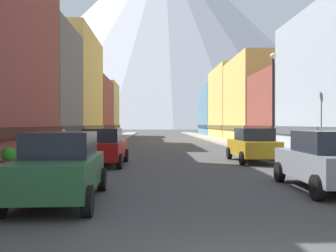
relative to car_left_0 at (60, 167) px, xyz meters
The scene contains 19 objects.
sidewalk_left 29.33m from the car_left_0, 94.79° to the left, with size 2.50×100.00×0.15m, color gray.
sidewalk_right 30.91m from the car_left_0, 71.01° to the left, with size 2.50×100.00×0.15m, color gray.
storefront_left_2 21.17m from the car_left_0, 109.27° to the left, with size 6.67×8.18×9.41m.
storefront_left_3 31.93m from the car_left_0, 104.80° to the left, with size 9.05×13.16×11.28m.
storefront_left_4 44.61m from the car_left_0, 100.42° to the left, with size 9.00×12.39×8.22m.
storefront_left_5 55.77m from the car_left_0, 98.78° to the left, with size 9.90×9.63×8.85m.
storefront_right_2 27.54m from the car_left_0, 55.01° to the left, with size 9.18×8.23×6.48m.
storefront_right_3 37.11m from the car_left_0, 63.97° to the left, with size 10.11×12.04×9.40m.
storefront_right_4 48.82m from the car_left_0, 71.54° to the left, with size 8.50×13.17×10.12m.
storefront_right_5 61.79m from the car_left_0, 75.81° to the left, with size 7.95×13.35×8.83m.
car_left_0 is the anchor object (origin of this frame).
car_left_1 8.72m from the car_left_0, 89.99° to the left, with size 2.13×4.43×1.78m.
car_right_0 7.74m from the car_left_0, 10.73° to the left, with size 2.18×4.45×1.78m.
car_right_1 12.61m from the car_left_0, 52.93° to the left, with size 2.06×4.40×1.78m.
potted_plant_0 6.09m from the car_left_0, 121.73° to the left, with size 0.56×0.56×0.95m.
potted_plant_1 13.26m from the car_left_0, 35.45° to the left, with size 0.44×0.44×0.76m.
pedestrian_0 11.24m from the car_left_0, 102.58° to the left, with size 0.36×0.36×1.58m.
streetlamp_right 15.10m from the car_left_0, 51.76° to the left, with size 0.36×0.36×5.86m.
mountain_backdrop 262.23m from the car_left_0, 87.78° to the left, with size 242.24×242.24×128.98m, color silver.
Camera 1 is at (-1.42, -4.20, 1.98)m, focal length 41.44 mm.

